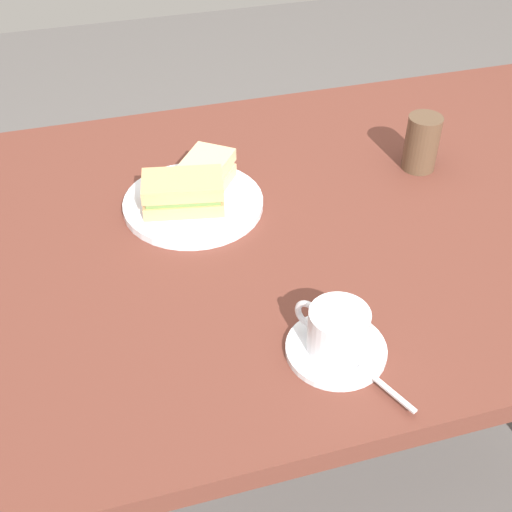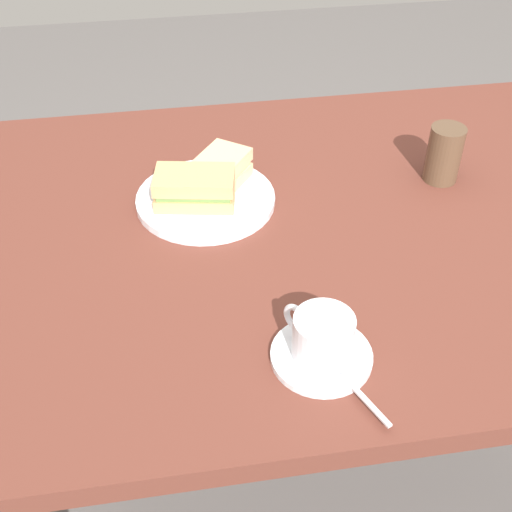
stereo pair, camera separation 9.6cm
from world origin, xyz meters
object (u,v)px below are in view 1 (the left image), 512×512
Objects in this scene: sandwich_plate at (193,203)px; dining_table at (328,247)px; sandwich_front at (183,193)px; sandwich_back at (205,174)px; spoon at (377,380)px; coffee_saucer at (336,349)px; coffee_cup at (337,329)px; drinking_glass at (422,143)px.

dining_table is at bearing -21.17° from sandwich_plate.
sandwich_front is 0.07m from sandwich_back.
spoon is at bearing -101.84° from dining_table.
sandwich_plate is at bearing 106.93° from coffee_saucer.
coffee_cup is at bearing -70.10° from sandwich_front.
drinking_glass is at bearing 2.45° from sandwich_front.
sandwich_plate is 2.61× the size of spoon.
coffee_cup is (0.09, -0.43, 0.00)m from sandwich_back.
coffee_cup reaches higher than sandwich_back.
coffee_cup is at bearing 125.56° from coffee_saucer.
sandwich_front is (-0.02, -0.01, 0.04)m from sandwich_plate.
sandwich_plate is at bearing 107.88° from spoon.
spoon is at bearing -121.93° from drinking_glass.
coffee_saucer is (0.09, -0.43, -0.04)m from sandwich_back.
coffee_cup reaches higher than dining_table.
coffee_cup is at bearing -73.15° from sandwich_plate.
drinking_glass reaches higher than sandwich_front.
dining_table is at bearing 78.16° from spoon.
sandwich_back is at bearing 101.60° from coffee_saucer.
drinking_glass is at bearing 50.84° from coffee_cup.
sandwich_back is at bearing 47.98° from sandwich_plate.
coffee_cup is (-0.00, 0.00, 0.04)m from coffee_saucer.
sandwich_front is at bearing 110.44° from spoon.
sandwich_front is 0.48m from spoon.
coffee_cup is 0.51m from drinking_glass.
dining_table is 5.28× the size of sandwich_plate.
coffee_cup is at bearing -78.49° from sandwich_back.
sandwich_back is at bearing 103.30° from spoon.
sandwich_back reaches higher than dining_table.
sandwich_plate is 2.42× the size of coffee_cup.
coffee_cup is at bearing -109.92° from dining_table.
sandwich_front is 1.40× the size of drinking_glass.
sandwich_back is (-0.20, 0.12, 0.12)m from dining_table.
dining_table is 0.33m from coffee_saucer.
drinking_glass is (0.46, 0.02, 0.01)m from sandwich_front.
coffee_cup is (0.12, -0.39, 0.04)m from sandwich_plate.
coffee_saucer is 0.04m from coffee_cup.
sandwich_front is 0.41m from coffee_saucer.
coffee_cup is 0.96× the size of drinking_glass.
spoon is (0.15, -0.46, 0.01)m from sandwich_plate.
sandwich_back is at bearing 147.85° from dining_table.
dining_table is 0.39m from spoon.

